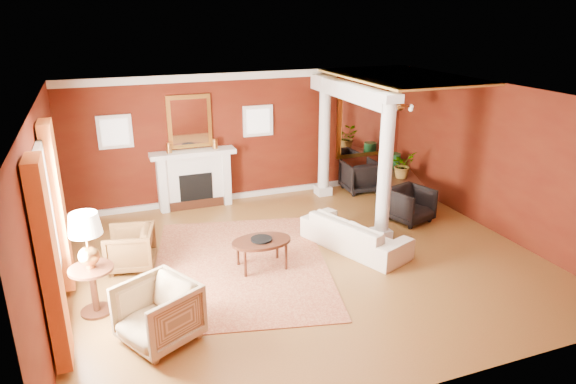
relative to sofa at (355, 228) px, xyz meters
name	(u,v)px	position (x,y,z in m)	size (l,w,h in m)	color
ground	(305,260)	(-1.03, -0.12, -0.41)	(8.00, 8.00, 0.00)	brown
room_shell	(307,150)	(-1.03, -0.12, 1.61)	(8.04, 7.04, 2.92)	#511A0B
fireplace	(194,179)	(-2.33, 3.20, 0.24)	(1.85, 0.42, 1.29)	silver
overmantel_mirror	(190,122)	(-2.33, 3.33, 1.49)	(0.95, 0.07, 1.15)	gold
flank_window_left	(115,132)	(-3.88, 3.35, 1.39)	(0.70, 0.07, 0.70)	silver
flank_window_right	(258,121)	(-0.78, 3.35, 1.39)	(0.70, 0.07, 0.70)	silver
left_window	(53,231)	(-4.93, -0.72, 1.02)	(0.21, 2.55, 2.60)	white
column_front	(385,168)	(0.67, 0.18, 1.02)	(0.36, 0.36, 2.80)	silver
column_back	(324,136)	(0.67, 2.88, 1.02)	(0.36, 0.36, 2.80)	silver
header_beam	(348,91)	(0.67, 1.78, 2.21)	(0.30, 3.20, 0.32)	silver
amber_ceiling	(402,77)	(1.82, 1.63, 2.46)	(2.30, 3.40, 0.04)	gold
dining_mirror	(361,123)	(1.87, 3.33, 1.14)	(1.30, 0.07, 1.70)	gold
chandelier	(400,106)	(1.87, 1.68, 1.84)	(0.60, 0.62, 0.75)	#BA7D3A
crown_trim	(246,76)	(-1.03, 3.34, 2.41)	(8.00, 0.08, 0.16)	silver
base_trim	(249,194)	(-1.03, 3.34, -0.35)	(8.00, 0.08, 0.12)	silver
rug	(241,265)	(-2.16, 0.08, -0.40)	(2.94, 3.91, 0.02)	maroon
sofa	(355,228)	(0.00, 0.00, 0.00)	(2.08, 0.61, 0.81)	beige
armchair_leopard	(130,247)	(-3.93, 0.68, -0.01)	(0.77, 0.72, 0.79)	black
armchair_stripe	(158,310)	(-3.75, -1.59, 0.06)	(0.90, 0.84, 0.92)	tan
coffee_table	(261,243)	(-1.84, -0.12, 0.07)	(1.03, 1.03, 0.52)	black
coffee_book	(261,235)	(-1.86, -0.14, 0.22)	(0.15, 0.02, 0.21)	black
side_table	(88,247)	(-4.53, -0.57, 0.66)	(0.63, 0.63, 1.57)	black
dining_table	(400,183)	(2.15, 1.87, 0.02)	(1.53, 0.54, 0.86)	black
dining_chair_near	(411,203)	(1.68, 0.74, -0.01)	(0.78, 0.73, 0.80)	black
dining_chair_far	(360,175)	(1.61, 2.80, 0.01)	(0.80, 0.75, 0.83)	black
green_urn	(393,174)	(2.46, 2.72, -0.06)	(0.37, 0.37, 0.89)	#133E1C
potted_plant	(403,154)	(2.20, 1.92, 0.69)	(0.55, 0.61, 0.47)	#26591E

